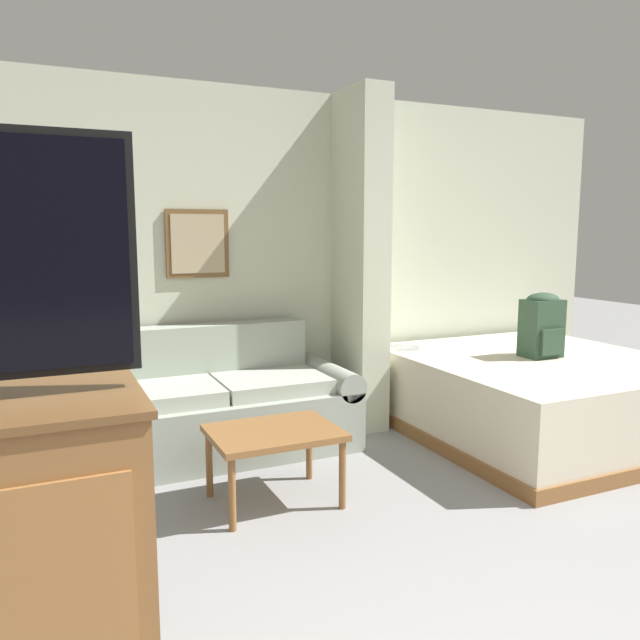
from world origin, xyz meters
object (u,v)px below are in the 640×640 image
(coffee_table, at_px, (274,438))
(table_lamp, at_px, (24,352))
(bed, at_px, (535,394))
(backpack, at_px, (542,324))
(couch, at_px, (216,407))

(coffee_table, distance_m, table_lamp, 1.63)
(bed, relative_size, backpack, 4.13)
(bed, distance_m, backpack, 0.54)
(coffee_table, xyz_separation_m, table_lamp, (-1.27, 0.92, 0.44))
(bed, bearing_deg, couch, 164.99)
(table_lamp, relative_size, backpack, 0.81)
(couch, bearing_deg, bed, -15.01)
(coffee_table, xyz_separation_m, bed, (2.25, 0.34, -0.08))
(table_lamp, bearing_deg, bed, -9.45)
(bed, bearing_deg, table_lamp, 170.55)
(table_lamp, bearing_deg, couch, 1.90)
(coffee_table, bearing_deg, couch, 94.69)
(backpack, bearing_deg, coffee_table, -171.80)
(table_lamp, distance_m, bed, 3.60)
(table_lamp, height_order, bed, table_lamp)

